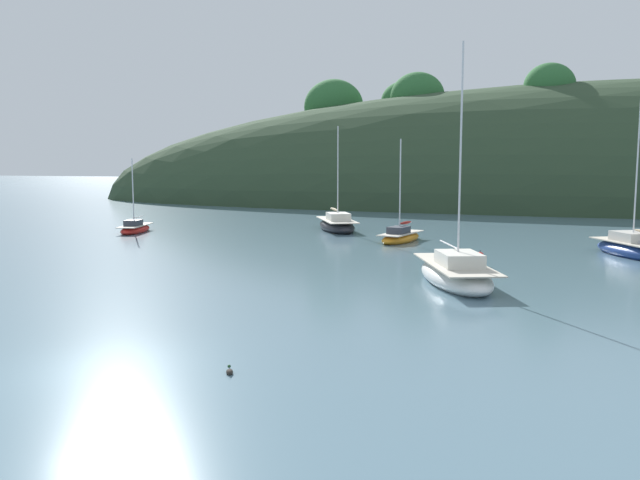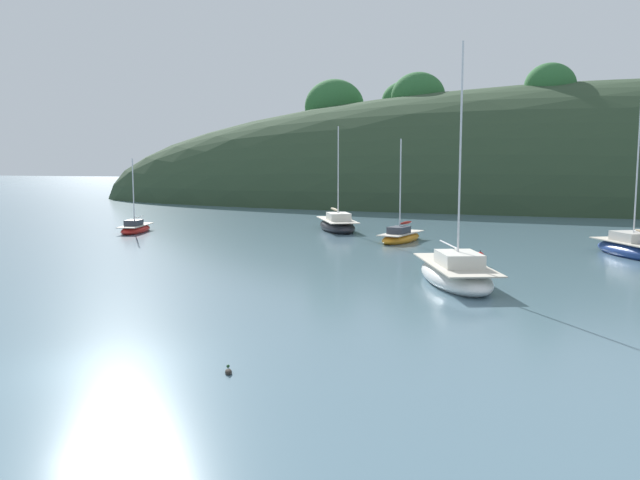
{
  "view_description": "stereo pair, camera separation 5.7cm",
  "coord_description": "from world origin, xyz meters",
  "px_view_note": "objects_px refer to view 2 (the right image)",
  "views": [
    {
      "loc": [
        10.76,
        -14.74,
        5.55
      ],
      "look_at": [
        0.0,
        20.0,
        1.2
      ],
      "focal_mm": 36.81,
      "sensor_mm": 36.0,
      "label": 1
    },
    {
      "loc": [
        10.82,
        -14.72,
        5.55
      ],
      "look_at": [
        0.0,
        20.0,
        1.2
      ],
      "focal_mm": 36.81,
      "sensor_mm": 36.0,
      "label": 2
    }
  ],
  "objects_px": {
    "mooring_buoy_inner": "(480,256)",
    "sailboat_orange_cutter": "(636,249)",
    "sailboat_white_near": "(337,225)",
    "sailboat_grey_yawl": "(401,237)",
    "sailboat_black_sloop": "(455,274)",
    "sailboat_red_portside": "(135,228)",
    "duck_trailing": "(228,372)"
  },
  "relations": [
    {
      "from": "mooring_buoy_inner",
      "to": "sailboat_black_sloop",
      "type": "bearing_deg",
      "value": -93.69
    },
    {
      "from": "sailboat_grey_yawl",
      "to": "sailboat_red_portside",
      "type": "height_order",
      "value": "sailboat_grey_yawl"
    },
    {
      "from": "mooring_buoy_inner",
      "to": "sailboat_orange_cutter",
      "type": "bearing_deg",
      "value": 20.5
    },
    {
      "from": "duck_trailing",
      "to": "mooring_buoy_inner",
      "type": "bearing_deg",
      "value": 78.08
    },
    {
      "from": "sailboat_orange_cutter",
      "to": "mooring_buoy_inner",
      "type": "bearing_deg",
      "value": -159.5
    },
    {
      "from": "sailboat_grey_yawl",
      "to": "sailboat_red_portside",
      "type": "xyz_separation_m",
      "value": [
        -21.12,
        -0.27,
        -0.03
      ]
    },
    {
      "from": "sailboat_red_portside",
      "to": "mooring_buoy_inner",
      "type": "height_order",
      "value": "sailboat_red_portside"
    },
    {
      "from": "sailboat_grey_yawl",
      "to": "mooring_buoy_inner",
      "type": "bearing_deg",
      "value": -47.4
    },
    {
      "from": "sailboat_black_sloop",
      "to": "sailboat_orange_cutter",
      "type": "bearing_deg",
      "value": 52.14
    },
    {
      "from": "sailboat_grey_yawl",
      "to": "sailboat_orange_cutter",
      "type": "distance_m",
      "value": 14.85
    },
    {
      "from": "sailboat_white_near",
      "to": "sailboat_grey_yawl",
      "type": "bearing_deg",
      "value": -43.45
    },
    {
      "from": "sailboat_grey_yawl",
      "to": "mooring_buoy_inner",
      "type": "height_order",
      "value": "sailboat_grey_yawl"
    },
    {
      "from": "sailboat_black_sloop",
      "to": "duck_trailing",
      "type": "height_order",
      "value": "sailboat_black_sloop"
    },
    {
      "from": "sailboat_grey_yawl",
      "to": "sailboat_orange_cutter",
      "type": "bearing_deg",
      "value": -11.85
    },
    {
      "from": "sailboat_orange_cutter",
      "to": "duck_trailing",
      "type": "distance_m",
      "value": 30.08
    },
    {
      "from": "sailboat_white_near",
      "to": "mooring_buoy_inner",
      "type": "distance_m",
      "value": 17.27
    },
    {
      "from": "mooring_buoy_inner",
      "to": "duck_trailing",
      "type": "distance_m",
      "value": 24.03
    },
    {
      "from": "sailboat_orange_cutter",
      "to": "sailboat_red_portside",
      "type": "distance_m",
      "value": 35.76
    },
    {
      "from": "sailboat_white_near",
      "to": "sailboat_red_portside",
      "type": "bearing_deg",
      "value": -157.1
    },
    {
      "from": "sailboat_white_near",
      "to": "duck_trailing",
      "type": "height_order",
      "value": "sailboat_white_near"
    },
    {
      "from": "sailboat_grey_yawl",
      "to": "duck_trailing",
      "type": "bearing_deg",
      "value": -88.38
    },
    {
      "from": "sailboat_orange_cutter",
      "to": "sailboat_black_sloop",
      "type": "relative_size",
      "value": 0.86
    },
    {
      "from": "sailboat_white_near",
      "to": "duck_trailing",
      "type": "relative_size",
      "value": 21.36
    },
    {
      "from": "sailboat_grey_yawl",
      "to": "sailboat_orange_cutter",
      "type": "height_order",
      "value": "sailboat_orange_cutter"
    },
    {
      "from": "sailboat_white_near",
      "to": "sailboat_black_sloop",
      "type": "relative_size",
      "value": 0.78
    },
    {
      "from": "sailboat_orange_cutter",
      "to": "duck_trailing",
      "type": "height_order",
      "value": "sailboat_orange_cutter"
    },
    {
      "from": "sailboat_grey_yawl",
      "to": "sailboat_white_near",
      "type": "xyz_separation_m",
      "value": [
        -6.32,
        5.98,
        0.1
      ]
    },
    {
      "from": "sailboat_orange_cutter",
      "to": "mooring_buoy_inner",
      "type": "xyz_separation_m",
      "value": [
        -8.73,
        -3.26,
        -0.3
      ]
    },
    {
      "from": "sailboat_red_portside",
      "to": "duck_trailing",
      "type": "relative_size",
      "value": 14.82
    },
    {
      "from": "sailboat_black_sloop",
      "to": "mooring_buoy_inner",
      "type": "relative_size",
      "value": 20.45
    },
    {
      "from": "sailboat_red_portside",
      "to": "mooring_buoy_inner",
      "type": "distance_m",
      "value": 27.59
    },
    {
      "from": "duck_trailing",
      "to": "sailboat_grey_yawl",
      "type": "bearing_deg",
      "value": 91.62
    }
  ]
}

